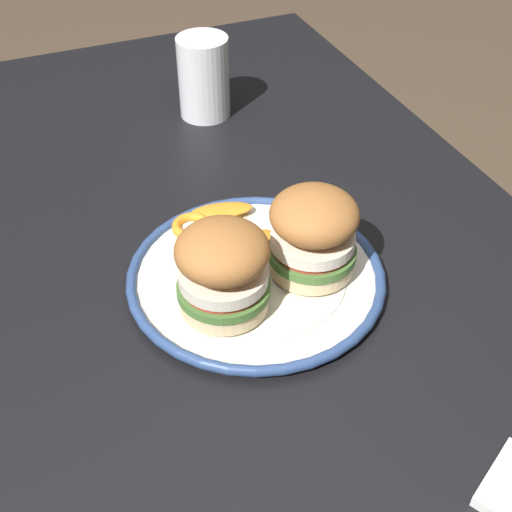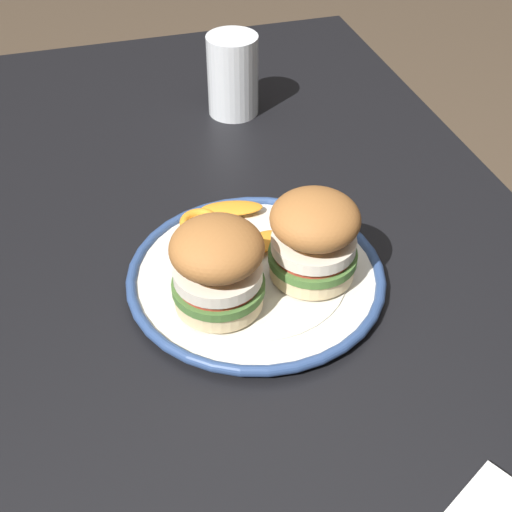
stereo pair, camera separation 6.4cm
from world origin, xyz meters
name	(u,v)px [view 1 (the left image)]	position (x,y,z in m)	size (l,w,h in m)	color
dining_table	(213,315)	(0.00, 0.00, 0.60)	(1.27, 0.82, 0.70)	black
dinner_plate	(256,277)	(0.06, 0.03, 0.71)	(0.29, 0.29, 0.02)	silver
sandwich_half_left	(313,232)	(0.08, 0.09, 0.77)	(0.11, 0.11, 0.10)	beige
sandwich_half_right	(223,268)	(0.10, -0.02, 0.77)	(0.10, 0.10, 0.10)	beige
orange_peel_curled	(192,226)	(-0.03, -0.01, 0.73)	(0.05, 0.05, 0.01)	orange
orange_peel_strip_long	(256,243)	(0.02, 0.05, 0.72)	(0.06, 0.07, 0.01)	orange
orange_peel_strip_short	(222,210)	(-0.05, 0.04, 0.72)	(0.04, 0.08, 0.01)	orange
drinking_glass	(204,81)	(-0.32, 0.11, 0.76)	(0.08, 0.08, 0.12)	white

